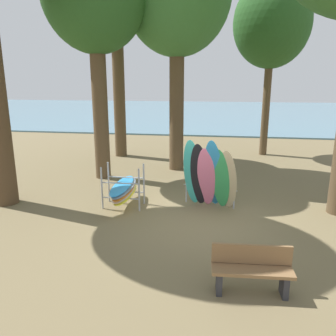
% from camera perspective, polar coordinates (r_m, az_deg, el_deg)
% --- Properties ---
extents(ground_plane, '(80.00, 80.00, 0.00)m').
position_cam_1_polar(ground_plane, '(9.26, 4.49, -8.63)').
color(ground_plane, brown).
extents(lake_water, '(80.00, 36.00, 0.10)m').
position_cam_1_polar(lake_water, '(40.49, 8.33, 9.35)').
color(lake_water, slate).
rests_on(lake_water, ground).
extents(tree_mid_behind, '(3.54, 3.54, 8.21)m').
position_cam_1_polar(tree_mid_behind, '(17.58, 17.05, 22.12)').
color(tree_mid_behind, brown).
rests_on(tree_mid_behind, ground).
extents(tree_deep_back, '(3.21, 3.21, 9.07)m').
position_cam_1_polar(tree_deep_back, '(16.98, -8.75, 25.94)').
color(tree_deep_back, brown).
rests_on(tree_deep_back, ground).
extents(leaning_board_pile, '(1.66, 1.02, 2.11)m').
position_cam_1_polar(leaning_board_pile, '(9.75, 6.97, -1.46)').
color(leaning_board_pile, '#38B2AD').
rests_on(leaning_board_pile, ground).
extents(board_storage_rack, '(1.15, 2.12, 1.25)m').
position_cam_1_polar(board_storage_rack, '(10.09, -7.39, -3.56)').
color(board_storage_rack, '#9EA0A5').
rests_on(board_storage_rack, ground).
extents(park_bench, '(1.42, 0.50, 0.85)m').
position_cam_1_polar(park_bench, '(6.35, 13.88, -16.08)').
color(park_bench, '#2D2D33').
rests_on(park_bench, ground).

